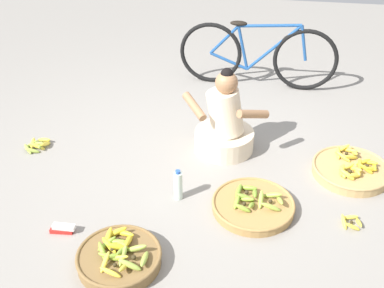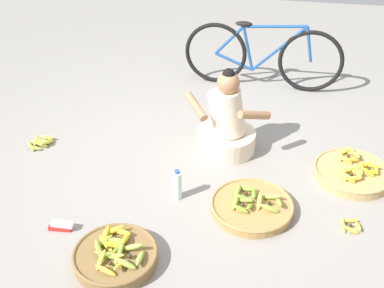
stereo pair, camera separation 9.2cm
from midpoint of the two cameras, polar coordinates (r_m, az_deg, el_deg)
ground_plane at (r=4.03m, az=-0.20°, el=-2.65°), size 10.00×10.00×0.00m
vendor_woman_front at (r=4.11m, az=3.29°, el=2.27°), size 0.76×0.52×0.78m
bicycle_leaning at (r=5.25m, az=7.29°, el=10.51°), size 1.70×0.11×0.73m
banana_basket_back_left at (r=3.20m, az=-9.55°, el=-13.23°), size 0.56×0.56×0.17m
banana_basket_near_bicycle at (r=4.10m, az=17.91°, el=-2.92°), size 0.63×0.63×0.15m
banana_basket_front_right at (r=3.58m, az=6.62°, el=-7.26°), size 0.62×0.62×0.15m
loose_bananas_back_center at (r=3.62m, az=17.86°, el=-8.90°), size 0.16×0.15×0.08m
loose_bananas_front_center at (r=4.47m, az=-18.63°, el=-0.11°), size 0.22×0.26×0.09m
water_bottle at (r=3.62m, az=-2.41°, el=-4.98°), size 0.07×0.07×0.26m
packet_carton_stack at (r=3.52m, az=-15.97°, el=-9.73°), size 0.18×0.07×0.06m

